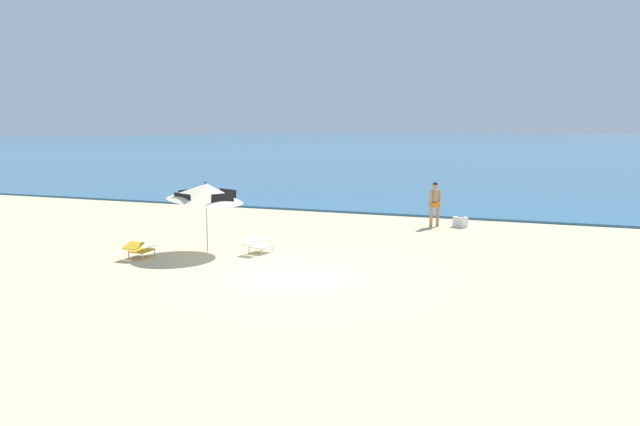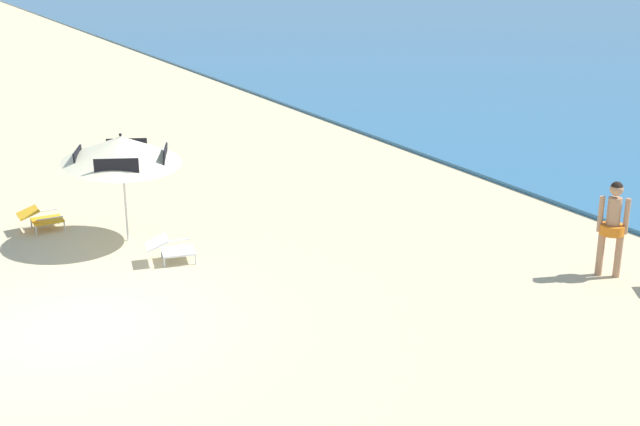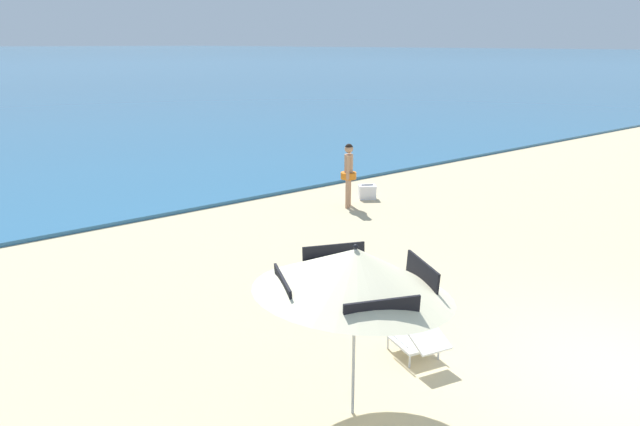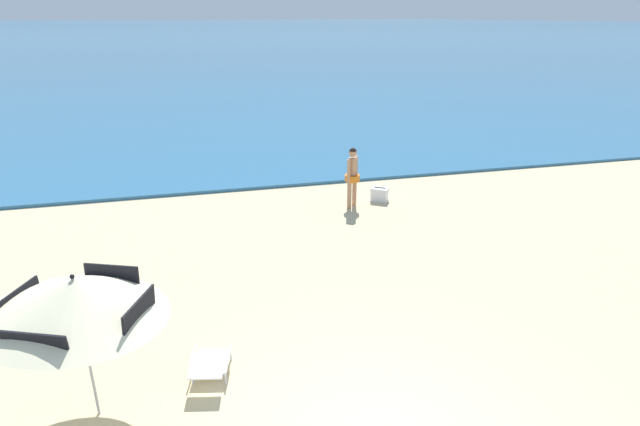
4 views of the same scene
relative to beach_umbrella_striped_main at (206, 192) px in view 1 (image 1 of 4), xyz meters
The scene contains 7 objects.
ground_plane 4.39m from the beach_umbrella_striped_main, 26.26° to the right, with size 800.00×800.00×0.00m, color #CCB78C.
ocean_water 409.23m from the beach_umbrella_striped_main, 89.50° to the left, with size 800.00×800.00×0.10m, color #2D668E.
beach_umbrella_striped_main is the anchor object (origin of this frame).
lounge_chair_under_umbrella 2.58m from the beach_umbrella_striped_main, 136.40° to the right, with size 0.59×0.88×0.50m.
lounge_chair_beside_umbrella 2.26m from the beach_umbrella_striped_main, 13.30° to the left, with size 0.71×0.97×0.51m.
person_standing_near_shore 9.20m from the beach_umbrella_striped_main, 49.68° to the left, with size 0.43×0.43×1.75m.
cooler_box 10.16m from the beach_umbrella_striped_main, 46.52° to the left, with size 0.61×0.57×0.43m.
Camera 1 is at (5.32, -12.44, 3.69)m, focal length 30.38 mm.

